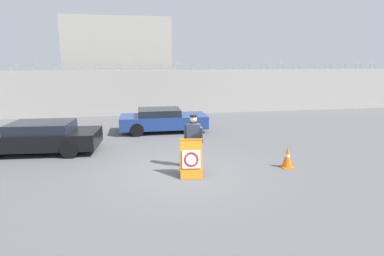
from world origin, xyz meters
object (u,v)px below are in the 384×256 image
at_px(parked_car_front_coupe, 38,137).
at_px(parked_car_rear_sedan, 163,120).
at_px(barricade_sign, 191,157).
at_px(traffic_cone_near, 287,157).
at_px(security_guard, 193,138).

xyz_separation_m(parked_car_front_coupe, parked_car_rear_sedan, (5.17, 2.81, -0.02)).
bearing_deg(barricade_sign, traffic_cone_near, 8.60).
height_order(security_guard, parked_car_rear_sedan, security_guard).
bearing_deg(security_guard, parked_car_rear_sedan, 112.12).
distance_m(barricade_sign, parked_car_front_coupe, 6.53).
height_order(barricade_sign, parked_car_rear_sedan, parked_car_rear_sedan).
bearing_deg(barricade_sign, parked_car_front_coupe, 154.35).
height_order(parked_car_front_coupe, parked_car_rear_sedan, parked_car_front_coupe).
relative_size(security_guard, parked_car_front_coupe, 0.37).
bearing_deg(parked_car_front_coupe, traffic_cone_near, 163.73).
bearing_deg(security_guard, parked_car_front_coupe, 170.36).
distance_m(security_guard, parked_car_rear_sedan, 5.66).
relative_size(traffic_cone_near, parked_car_rear_sedan, 0.17).
relative_size(barricade_sign, security_guard, 0.65).
xyz_separation_m(security_guard, parked_car_front_coupe, (-5.72, 2.81, -0.40)).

